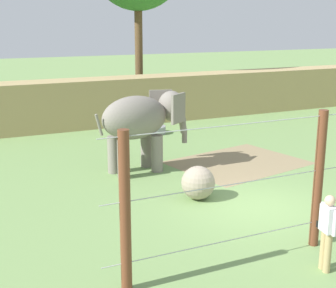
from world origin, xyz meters
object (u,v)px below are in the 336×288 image
(enrichment_ball, at_px, (198,183))
(zookeeper, at_px, (327,229))
(elephant, at_px, (142,120))
(water_tub, at_px, (154,130))

(enrichment_ball, xyz_separation_m, zookeeper, (0.40, -4.83, 0.43))
(zookeeper, bearing_deg, elephant, 95.85)
(water_tub, bearing_deg, zookeeper, -97.83)
(enrichment_ball, relative_size, zookeeper, 0.60)
(enrichment_ball, distance_m, water_tub, 8.66)
(elephant, relative_size, zookeeper, 2.18)
(elephant, height_order, water_tub, elephant)
(elephant, relative_size, enrichment_ball, 3.66)
(elephant, xyz_separation_m, zookeeper, (0.83, -8.10, -0.87))
(elephant, distance_m, zookeeper, 8.18)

